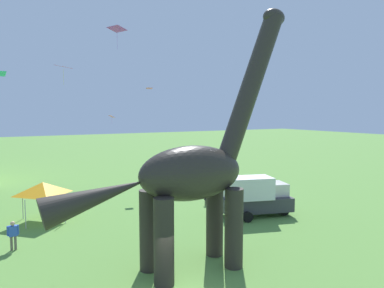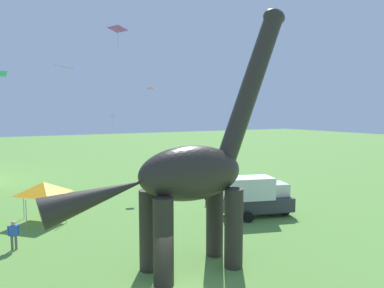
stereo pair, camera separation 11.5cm
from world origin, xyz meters
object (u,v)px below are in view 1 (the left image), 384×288
Objects in this scene: festival_canopy_tent at (43,188)px; kite_near_high at (63,67)px; person_strolling_adult at (13,233)px; dinosaur_sculpture at (191,173)px; kite_high_right at (117,29)px; person_watching_child at (206,199)px; parked_box_truck at (255,196)px; kite_mid_center at (112,117)px; kite_drifting at (149,88)px.

festival_canopy_tent is 2.28× the size of kite_near_high.
person_strolling_adult is 1.29× the size of kite_near_high.
kite_high_right reaches higher than dinosaur_sculpture.
person_watching_child is at bearing -9.17° from festival_canopy_tent.
parked_box_truck is 3.35× the size of person_strolling_adult.
person_watching_child is 15.30m from kite_mid_center.
kite_mid_center reaches higher than parked_box_truck.
kite_high_right is (-9.35, 5.59, 13.06)m from parked_box_truck.
kite_high_right reaches higher than kite_mid_center.
person_strolling_adult is 22.07m from kite_drifting.
person_watching_child is 0.55× the size of person_strolling_adult.
kite_mid_center is at bearing 76.12° from kite_high_right.
parked_box_truck is 7.74× the size of kite_drifting.
kite_mid_center is (-6.44, 17.35, 6.14)m from parked_box_truck.
kite_high_right reaches higher than festival_canopy_tent.
kite_near_high reaches higher than person_watching_child.
person_watching_child is 15.83m from person_strolling_adult.
dinosaur_sculpture is at bearing 85.28° from person_watching_child.
dinosaur_sculpture reaches higher than kite_mid_center.
festival_canopy_tent is at bearing -145.98° from kite_drifting.
festival_canopy_tent is 9.24m from kite_near_high.
person_strolling_adult is at bearing -124.33° from kite_mid_center.
festival_canopy_tent is 13.46m from kite_high_right.
kite_drifting reaches higher than festival_canopy_tent.
festival_canopy_tent is (-5.79, 12.71, -2.59)m from dinosaur_sculpture.
kite_drifting is 5.31m from kite_mid_center.
kite_high_right is at bearing -12.20° from festival_canopy_tent.
festival_canopy_tent is 4.09× the size of kite_drifting.
festival_canopy_tent is at bearing 21.06° from person_watching_child.
kite_high_right is 5.19m from kite_near_high.
person_watching_child is 16.01m from kite_near_high.
dinosaur_sculpture is 13.46× the size of kite_mid_center.
kite_mid_center is (10.84, 15.87, 6.71)m from person_strolling_adult.
person_watching_child is (7.39, 10.58, -4.54)m from dinosaur_sculpture.
person_watching_child is 0.93× the size of kite_mid_center.
parked_box_truck is 5.12m from person_watching_child.
dinosaur_sculpture is at bearing -18.52° from person_strolling_adult.
person_strolling_adult is (-15.49, -3.20, 0.49)m from person_watching_child.
parked_box_truck is 19.50m from kite_mid_center.
kite_near_high reaches higher than kite_drifting.
dinosaur_sculpture is 2.38× the size of parked_box_truck.
kite_mid_center is at bearing 146.65° from kite_drifting.
person_watching_child is 0.31× the size of festival_canopy_tent.
person_watching_child is at bearing -6.87° from kite_high_right.
festival_canopy_tent reaches higher than person_strolling_adult.
dinosaur_sculpture is 14.20m from festival_canopy_tent.
parked_box_truck is at bearing -69.63° from kite_mid_center.
festival_canopy_tent is at bearing 167.80° from kite_high_right.
person_watching_child is 1.27× the size of kite_drifting.
parked_box_truck is at bearing 141.14° from person_watching_child.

